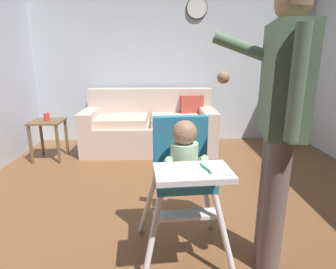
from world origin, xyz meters
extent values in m
cube|color=brown|center=(0.00, 0.00, -0.05)|extent=(5.87, 6.48, 0.10)
cube|color=silver|center=(0.00, 2.47, 1.31)|extent=(5.07, 0.06, 2.61)
cube|color=beige|center=(-0.36, 1.89, 0.20)|extent=(1.84, 0.84, 0.40)
cube|color=beige|center=(-0.36, 2.22, 0.63)|extent=(1.84, 0.22, 0.46)
cube|color=beige|center=(-1.19, 1.89, 0.50)|extent=(0.20, 0.84, 0.20)
cube|color=beige|center=(0.48, 1.89, 0.50)|extent=(0.20, 0.84, 0.20)
cube|color=beige|center=(-0.75, 1.84, 0.46)|extent=(0.71, 0.60, 0.11)
cube|color=beige|center=(0.04, 1.84, 0.46)|extent=(0.71, 0.60, 0.11)
cube|color=#B24238|center=(0.27, 2.09, 0.60)|extent=(0.35, 0.16, 0.34)
cylinder|color=white|center=(-0.26, -0.61, 0.27)|extent=(0.16, 0.18, 0.54)
cylinder|color=white|center=(0.18, -0.57, 0.27)|extent=(0.18, 0.16, 0.54)
cylinder|color=white|center=(-0.30, -0.17, 0.27)|extent=(0.18, 0.16, 0.54)
cylinder|color=white|center=(0.14, -0.13, 0.27)|extent=(0.16, 0.18, 0.54)
cube|color=teal|center=(-0.06, -0.37, 0.56)|extent=(0.39, 0.39, 0.05)
cube|color=teal|center=(-0.07, -0.22, 0.76)|extent=(0.36, 0.10, 0.35)
cube|color=white|center=(-0.03, -0.66, 0.72)|extent=(0.42, 0.29, 0.03)
cube|color=white|center=(-0.05, -0.48, 0.36)|extent=(0.41, 0.13, 0.02)
cylinder|color=#B2D4AF|center=(-0.06, -0.39, 0.69)|extent=(0.18, 0.18, 0.22)
sphere|color=#997051|center=(-0.06, -0.40, 0.87)|extent=(0.15, 0.15, 0.15)
cylinder|color=#B2D4AF|center=(-0.16, -0.44, 0.70)|extent=(0.06, 0.15, 0.10)
cylinder|color=#B2D4AF|center=(0.05, -0.42, 0.70)|extent=(0.06, 0.15, 0.10)
cylinder|color=#38A366|center=(0.03, -0.66, 0.74)|extent=(0.05, 0.13, 0.01)
cube|color=white|center=(0.05, -0.71, 0.75)|extent=(0.02, 0.03, 0.02)
cylinder|color=#6E5B58|center=(0.49, -0.42, 0.44)|extent=(0.14, 0.14, 0.87)
cylinder|color=#6E5B58|center=(0.47, -0.53, 0.44)|extent=(0.14, 0.14, 0.87)
cube|color=#536B52|center=(0.48, -0.47, 1.18)|extent=(0.27, 0.43, 0.61)
sphere|color=#997051|center=(0.48, -0.47, 1.57)|extent=(0.19, 0.19, 0.19)
cylinder|color=#536B52|center=(0.35, -0.27, 1.34)|extent=(0.48, 0.16, 0.23)
sphere|color=#997051|center=(0.19, -0.24, 1.18)|extent=(0.08, 0.08, 0.08)
cylinder|color=#536B52|center=(0.44, -0.71, 1.18)|extent=(0.07, 0.07, 0.55)
cube|color=brown|center=(-1.66, 1.55, 0.51)|extent=(0.40, 0.40, 0.02)
cylinder|color=brown|center=(-1.83, 1.38, 0.25)|extent=(0.04, 0.04, 0.50)
cylinder|color=brown|center=(-1.49, 1.38, 0.25)|extent=(0.04, 0.04, 0.50)
cylinder|color=brown|center=(-1.83, 1.72, 0.25)|extent=(0.04, 0.04, 0.50)
cylinder|color=brown|center=(-1.49, 1.72, 0.25)|extent=(0.04, 0.04, 0.50)
cylinder|color=#D13D33|center=(-1.66, 1.55, 0.57)|extent=(0.07, 0.07, 0.10)
cylinder|color=white|center=(0.35, 2.42, 2.01)|extent=(0.29, 0.03, 0.29)
cylinder|color=black|center=(0.35, 2.43, 2.01)|extent=(0.32, 0.02, 0.32)
camera|label=1|loc=(-0.20, -2.00, 1.30)|focal=29.79mm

